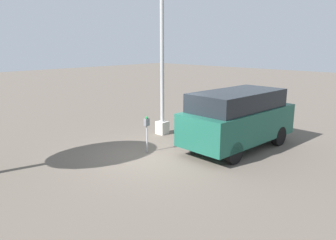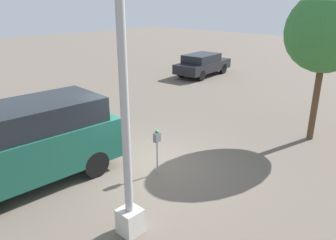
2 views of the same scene
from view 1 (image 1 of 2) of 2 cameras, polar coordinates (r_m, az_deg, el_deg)
name	(u,v)px [view 1 (image 1 of 2)]	position (r m, az deg, el deg)	size (l,w,h in m)	color
ground_plane	(155,156)	(11.48, -2.22, -6.27)	(80.00, 80.00, 0.00)	#60564C
parking_meter_near	(147,126)	(11.62, -3.72, -1.04)	(0.21, 0.12, 1.32)	#9E9EA3
parking_meter_far	(257,99)	(17.72, 15.16, 3.50)	(0.21, 0.12, 1.34)	#9E9EA3
lamp_post	(162,91)	(13.85, -1.02, 5.05)	(0.44, 0.44, 5.69)	beige
parked_van	(238,118)	(12.26, 12.11, 0.43)	(4.80, 2.22, 2.16)	#195142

